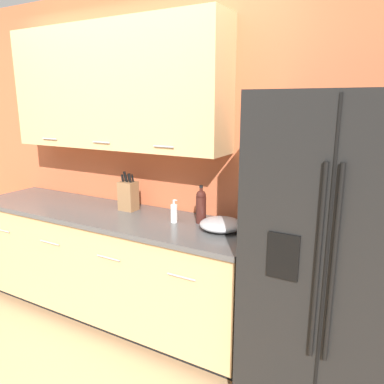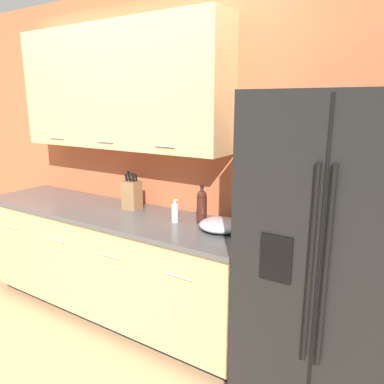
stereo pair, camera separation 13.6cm
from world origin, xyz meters
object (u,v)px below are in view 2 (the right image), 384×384
at_px(knife_block, 132,194).
at_px(mixing_bowl, 221,225).
at_px(refrigerator, 334,260).
at_px(soap_dispenser, 175,213).
at_px(wine_bottle, 202,206).

relative_size(knife_block, mixing_bowl, 1.06).
distance_m(refrigerator, knife_block, 1.61).
distance_m(knife_block, soap_dispenser, 0.49).
relative_size(soap_dispenser, mixing_bowl, 0.59).
distance_m(refrigerator, mixing_bowl, 0.76).
bearing_deg(refrigerator, wine_bottle, 170.55).
bearing_deg(mixing_bowl, refrigerator, -6.52).
bearing_deg(wine_bottle, knife_block, 179.39).
bearing_deg(knife_block, soap_dispenser, -10.36).
bearing_deg(wine_bottle, refrigerator, -9.45).
xyz_separation_m(wine_bottle, soap_dispenser, (-0.18, -0.08, -0.06)).
xyz_separation_m(knife_block, wine_bottle, (0.66, -0.01, 0.01)).
xyz_separation_m(refrigerator, wine_bottle, (-0.94, 0.16, 0.13)).
height_order(refrigerator, soap_dispenser, refrigerator).
distance_m(knife_block, mixing_bowl, 0.86).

